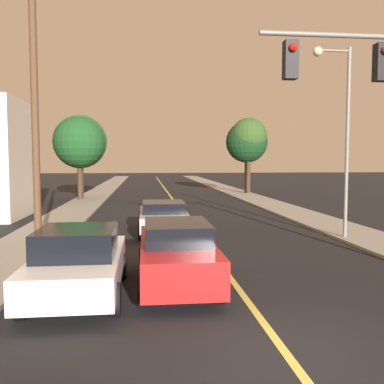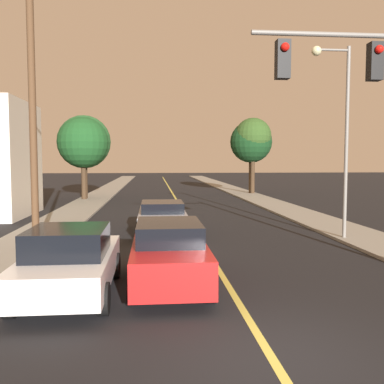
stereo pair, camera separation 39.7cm
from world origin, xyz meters
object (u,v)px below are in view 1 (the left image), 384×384
at_px(streetlamp_right, 340,117).
at_px(utility_pole_left, 35,109).
at_px(car_outer_lane_front, 78,262).
at_px(car_near_lane_second, 163,216).
at_px(tree_left_far, 79,142).
at_px(tree_left_near, 80,142).
at_px(tree_right_far, 247,142).
at_px(tree_right_near, 249,137).
at_px(car_near_lane_front, 176,252).

height_order(streetlamp_right, utility_pole_left, utility_pole_left).
xyz_separation_m(car_outer_lane_front, streetlamp_right, (8.89, 5.95, 3.90)).
xyz_separation_m(car_near_lane_second, tree_left_far, (-5.66, 15.52, 3.69)).
relative_size(tree_left_near, tree_right_far, 0.99).
distance_m(car_outer_lane_front, tree_left_far, 24.10).
height_order(streetlamp_right, tree_left_far, streetlamp_right).
distance_m(car_near_lane_second, tree_right_near, 22.38).
xyz_separation_m(car_outer_lane_front, tree_left_far, (-3.39, 23.59, 3.64)).
xyz_separation_m(car_near_lane_front, tree_left_far, (-5.66, 22.87, 3.62)).
distance_m(utility_pole_left, tree_right_far, 26.97).
bearing_deg(utility_pole_left, streetlamp_right, 5.54).
relative_size(car_outer_lane_front, utility_pole_left, 0.49).
distance_m(car_near_lane_front, utility_pole_left, 7.17).
distance_m(car_near_lane_front, tree_right_near, 29.17).
relative_size(car_near_lane_front, tree_left_far, 0.78).
height_order(car_near_lane_front, utility_pole_left, utility_pole_left).
distance_m(streetlamp_right, tree_left_near, 22.03).
bearing_deg(car_near_lane_front, utility_pole_left, 135.91).
bearing_deg(streetlamp_right, car_near_lane_front, -141.66).
bearing_deg(utility_pole_left, car_outer_lane_front, -67.32).
xyz_separation_m(car_outer_lane_front, utility_pole_left, (-2.04, 4.89, 3.94)).
height_order(utility_pole_left, tree_right_far, utility_pole_left).
height_order(car_outer_lane_front, tree_right_near, tree_right_near).
bearing_deg(tree_left_near, streetlamp_right, -56.04).
xyz_separation_m(car_near_lane_front, streetlamp_right, (6.62, 5.24, 3.89)).
height_order(car_near_lane_second, tree_left_near, tree_left_near).
bearing_deg(car_outer_lane_front, streetlamp_right, 33.80).
distance_m(tree_left_near, tree_left_far, 0.64).
relative_size(car_near_lane_front, tree_right_far, 0.74).
relative_size(car_outer_lane_front, tree_left_far, 0.70).
bearing_deg(car_near_lane_front, car_outer_lane_front, -162.53).
height_order(car_outer_lane_front, utility_pole_left, utility_pole_left).
relative_size(tree_left_far, tree_right_near, 0.93).
xyz_separation_m(utility_pole_left, tree_left_far, (-1.35, 18.70, -0.30)).
relative_size(car_near_lane_front, tree_left_near, 0.75).
height_order(streetlamp_right, tree_right_far, streetlamp_right).
bearing_deg(car_near_lane_front, tree_right_near, 72.64).
xyz_separation_m(utility_pole_left, tree_left_near, (-1.38, 19.33, -0.25)).
relative_size(car_outer_lane_front, tree_left_near, 0.68).
height_order(utility_pole_left, tree_left_near, utility_pole_left).
xyz_separation_m(utility_pole_left, tree_right_far, (12.83, 23.72, 0.00)).
xyz_separation_m(car_near_lane_front, tree_left_near, (-5.69, 23.51, 3.68)).
xyz_separation_m(car_near_lane_front, tree_right_near, (8.60, 27.52, 4.39)).
bearing_deg(tree_right_near, tree_right_far, 102.18).
bearing_deg(tree_left_far, car_outer_lane_front, -81.82).
distance_m(car_outer_lane_front, tree_left_near, 24.74).
distance_m(car_outer_lane_front, utility_pole_left, 6.60).
relative_size(tree_left_near, tree_right_near, 0.95).
distance_m(utility_pole_left, tree_left_near, 19.39).
bearing_deg(tree_left_near, tree_left_far, -87.44).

